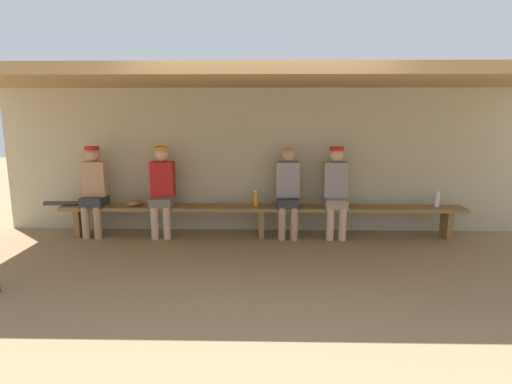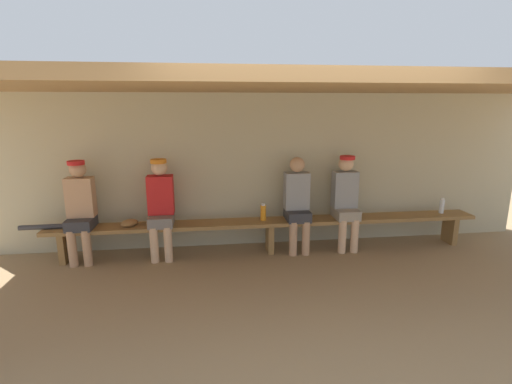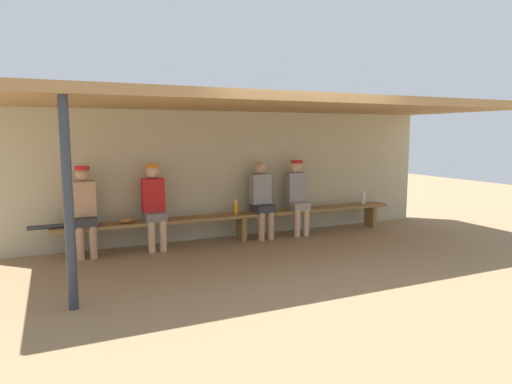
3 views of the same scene
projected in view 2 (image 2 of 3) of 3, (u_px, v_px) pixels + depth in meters
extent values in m
plane|color=#937754|center=(294.00, 308.00, 3.90)|extent=(24.00, 24.00, 0.00)
cube|color=#B7AD8C|center=(265.00, 170.00, 5.59)|extent=(8.00, 0.20, 2.20)
cube|color=#9E7547|center=(284.00, 84.00, 4.07)|extent=(8.00, 2.80, 0.12)
cube|color=olive|center=(270.00, 222.00, 5.30)|extent=(6.00, 0.36, 0.05)
cube|color=olive|center=(65.00, 247.00, 5.01)|extent=(0.08, 0.29, 0.41)
cube|color=olive|center=(270.00, 238.00, 5.35)|extent=(0.08, 0.29, 0.41)
cube|color=olive|center=(450.00, 229.00, 5.70)|extent=(0.08, 0.29, 0.41)
cube|color=#333338|center=(81.00, 223.00, 4.95)|extent=(0.32, 0.40, 0.14)
cylinder|color=tan|center=(72.00, 249.00, 4.85)|extent=(0.11, 0.11, 0.48)
cylinder|color=tan|center=(87.00, 248.00, 4.87)|extent=(0.11, 0.11, 0.48)
cube|color=tan|center=(81.00, 197.00, 4.95)|extent=(0.34, 0.20, 0.52)
sphere|color=tan|center=(78.00, 169.00, 4.87)|extent=(0.21, 0.21, 0.21)
cylinder|color=red|center=(76.00, 163.00, 4.81)|extent=(0.21, 0.21, 0.05)
cube|color=#333338|center=(297.00, 215.00, 5.31)|extent=(0.32, 0.40, 0.14)
cylinder|color=tan|center=(293.00, 239.00, 5.21)|extent=(0.11, 0.11, 0.48)
cylinder|color=tan|center=(306.00, 238.00, 5.23)|extent=(0.11, 0.11, 0.48)
cube|color=gray|center=(297.00, 191.00, 5.31)|extent=(0.34, 0.20, 0.52)
sphere|color=tan|center=(297.00, 165.00, 5.23)|extent=(0.21, 0.21, 0.21)
cube|color=gray|center=(345.00, 213.00, 5.40)|extent=(0.32, 0.40, 0.14)
cylinder|color=#DBAD84|center=(342.00, 236.00, 5.30)|extent=(0.11, 0.11, 0.48)
cylinder|color=#DBAD84|center=(355.00, 236.00, 5.32)|extent=(0.11, 0.11, 0.48)
cube|color=gray|center=(345.00, 189.00, 5.40)|extent=(0.34, 0.20, 0.52)
sphere|color=#DBAD84|center=(346.00, 164.00, 5.32)|extent=(0.21, 0.21, 0.21)
cylinder|color=red|center=(347.00, 158.00, 5.26)|extent=(0.21, 0.21, 0.05)
cube|color=slate|center=(161.00, 220.00, 5.08)|extent=(0.32, 0.40, 0.14)
cylinder|color=#DBAD84|center=(154.00, 245.00, 4.98)|extent=(0.11, 0.11, 0.48)
cylinder|color=#DBAD84|center=(168.00, 244.00, 5.00)|extent=(0.11, 0.11, 0.48)
cube|color=red|center=(161.00, 195.00, 5.08)|extent=(0.34, 0.20, 0.52)
sphere|color=#DBAD84|center=(159.00, 168.00, 4.99)|extent=(0.21, 0.21, 0.21)
cylinder|color=orange|center=(158.00, 161.00, 4.94)|extent=(0.21, 0.21, 0.05)
cylinder|color=orange|center=(263.00, 213.00, 5.28)|extent=(0.08, 0.08, 0.21)
cylinder|color=white|center=(263.00, 204.00, 5.26)|extent=(0.06, 0.06, 0.02)
cylinder|color=silver|center=(442.00, 206.00, 5.63)|extent=(0.07, 0.07, 0.21)
cylinder|color=white|center=(443.00, 199.00, 5.61)|extent=(0.05, 0.05, 0.02)
ellipsoid|color=olive|center=(129.00, 223.00, 5.04)|extent=(0.29, 0.29, 0.09)
cylinder|color=#333338|center=(55.00, 226.00, 4.93)|extent=(0.88, 0.10, 0.07)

